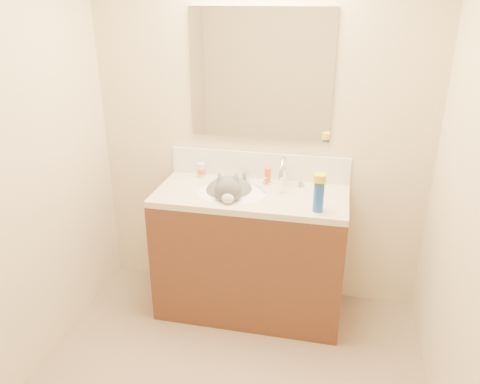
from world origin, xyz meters
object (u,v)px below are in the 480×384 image
at_px(vanity_cabinet, 250,255).
at_px(basin, 231,203).
at_px(silver_jar, 246,177).
at_px(amber_bottle, 268,176).
at_px(cat, 229,194).
at_px(spray_can, 318,198).
at_px(faucet, 283,174).
at_px(pill_bottle, 201,170).

relative_size(vanity_cabinet, basin, 2.67).
relative_size(silver_jar, amber_bottle, 0.58).
distance_m(vanity_cabinet, cat, 0.45).
relative_size(silver_jar, spray_can, 0.37).
bearing_deg(basin, vanity_cabinet, 14.04).
height_order(vanity_cabinet, spray_can, spray_can).
xyz_separation_m(faucet, spray_can, (0.24, -0.32, -0.00)).
height_order(pill_bottle, amber_bottle, amber_bottle).
height_order(cat, pill_bottle, cat).
bearing_deg(vanity_cabinet, basin, -165.96).
distance_m(basin, faucet, 0.38).
bearing_deg(faucet, pill_bottle, 174.40).
xyz_separation_m(cat, amber_bottle, (0.21, 0.18, 0.07)).
bearing_deg(amber_bottle, silver_jar, 176.08).
bearing_deg(pill_bottle, basin, -40.53).
bearing_deg(vanity_cabinet, amber_bottle, 68.00).
bearing_deg(amber_bottle, faucet, -22.12).
distance_m(cat, spray_can, 0.60).
relative_size(faucet, cat, 0.61).
relative_size(vanity_cabinet, faucet, 4.29).
bearing_deg(faucet, spray_can, -52.62).
bearing_deg(cat, pill_bottle, 128.80).
height_order(vanity_cabinet, basin, basin).
bearing_deg(silver_jar, spray_can, -36.73).
bearing_deg(faucet, vanity_cabinet, -142.71).
bearing_deg(vanity_cabinet, faucet, 37.29).
distance_m(cat, silver_jar, 0.21).
bearing_deg(silver_jar, basin, -101.52).
height_order(basin, amber_bottle, amber_bottle).
bearing_deg(faucet, cat, -156.32).
relative_size(vanity_cabinet, silver_jar, 19.85).
height_order(vanity_cabinet, faucet, faucet).
distance_m(cat, amber_bottle, 0.29).
bearing_deg(pill_bottle, amber_bottle, -1.44).
relative_size(basin, pill_bottle, 4.53).
height_order(cat, spray_can, cat).
xyz_separation_m(cat, pill_bottle, (-0.24, 0.20, 0.07)).
distance_m(silver_jar, amber_bottle, 0.15).
xyz_separation_m(basin, spray_can, (0.54, -0.15, 0.15)).
height_order(cat, silver_jar, cat).
relative_size(cat, silver_jar, 7.66).
relative_size(basin, faucet, 1.61).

